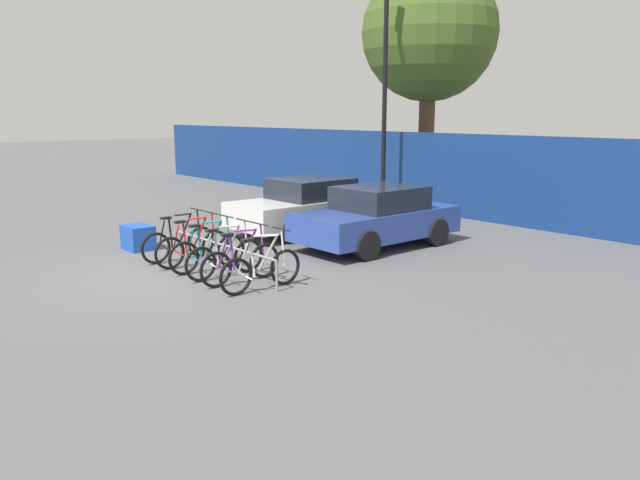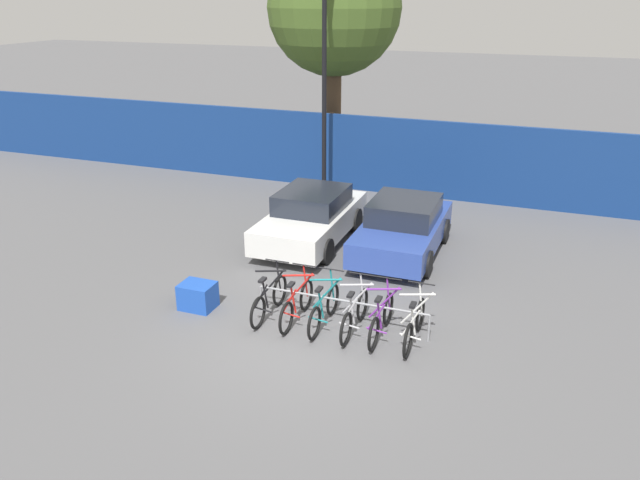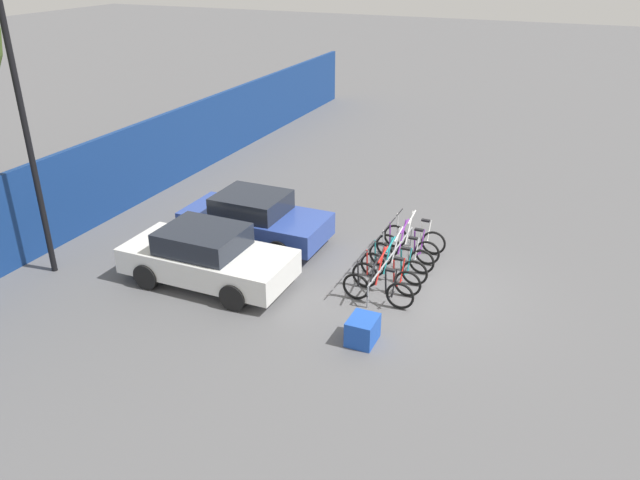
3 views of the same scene
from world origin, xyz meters
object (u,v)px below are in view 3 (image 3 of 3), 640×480
lamp_post (24,122)px  cargo_crate (363,330)px  bicycle_teal (394,267)px  car_blue (255,219)px  bicycle_black (378,289)px  bicycle_purple (407,248)px  bike_rack (392,257)px  bicycle_red (386,277)px  car_white (207,256)px  bicycle_silver (401,256)px  bicycle_white (414,238)px

lamp_post → cargo_crate: lamp_post is taller
bicycle_teal → car_blue: car_blue is taller
bicycle_black → bicycle_purple: same height
bike_rack → bicycle_red: bearing=-170.5°
bicycle_red → car_white: car_white is taller
bicycle_purple → bicycle_black: bearing=177.1°
bicycle_silver → bicycle_white: same height
bicycle_white → car_blue: car_blue is taller
bicycle_red → car_blue: size_ratio=0.43×
bicycle_black → bicycle_silver: (1.81, 0.00, 0.00)m
bicycle_red → bicycle_silver: size_ratio=1.00×
bicycle_black → bicycle_teal: (1.18, 0.00, 0.00)m
car_white → bicycle_silver: bearing=-58.8°
bicycle_teal → car_white: bearing=118.1°
bike_rack → bicycle_red: 0.91m
bike_rack → bicycle_black: bearing=-174.3°
bicycle_white → car_white: bearing=135.1°
bicycle_silver → bicycle_white: size_ratio=1.00×
bicycle_black → bicycle_white: 2.98m
bicycle_teal → car_white: (-1.85, 4.09, 0.31)m
bike_rack → lamp_post: 9.09m
bicycle_black → cargo_crate: size_ratio=2.44×
bicycle_black → bicycle_white: (2.98, 0.00, 0.00)m
bicycle_red → bicycle_teal: size_ratio=1.00×
bicycle_silver → cargo_crate: bicycle_silver is taller
bicycle_silver → cargo_crate: (-3.35, -0.21, -0.10)m
bicycle_teal → bicycle_black: bearing=-176.3°
bicycle_red → bicycle_white: 2.38m
lamp_post → bike_rack: bearing=-67.5°
bicycle_teal → bicycle_silver: same height
bicycle_purple → cargo_crate: bearing=-179.8°
bicycle_black → car_white: bearing=102.9°
bicycle_red → car_blue: car_blue is taller
bicycle_silver → lamp_post: lamp_post is taller
bicycle_white → bicycle_teal: bearing=-176.7°
bicycle_silver → bicycle_white: (1.17, 0.00, 0.00)m
cargo_crate → car_blue: bearing=52.8°
bicycle_black → car_blue: (1.76, 4.14, 0.31)m
bicycle_teal → car_blue: size_ratio=0.43×
bike_rack → bicycle_black: bicycle_black is taller
bicycle_red → car_white: (-1.27, 4.09, 0.31)m
bicycle_teal → car_white: 4.50m
bicycle_teal → bike_rack: bearing=29.2°
bike_rack → bicycle_white: bearing=-5.7°
bicycle_teal → bicycle_white: bearing=3.7°
car_blue → lamp_post: bearing=132.4°
bicycle_white → car_white: (-3.65, 4.09, 0.31)m
bike_rack → bicycle_black: (-1.49, -0.15, -0.11)m
bicycle_silver → bicycle_purple: (0.53, 0.00, 0.00)m
car_white → lamp_post: lamp_post is taller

